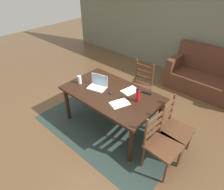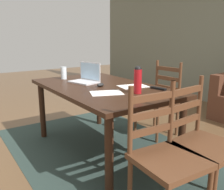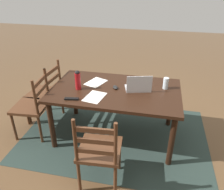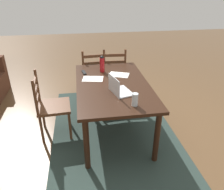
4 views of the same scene
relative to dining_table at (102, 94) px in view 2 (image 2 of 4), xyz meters
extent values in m
plane|color=brown|center=(0.00, 0.00, -0.66)|extent=(14.00, 14.00, 0.00)
cube|color=#283833|center=(0.00, 0.00, -0.66)|extent=(2.59, 1.78, 0.01)
cube|color=black|center=(0.00, 0.00, 0.06)|extent=(1.68, 1.00, 0.04)
cylinder|color=black|center=(-0.76, -0.42, -0.31)|extent=(0.07, 0.07, 0.71)
cylinder|color=black|center=(0.76, -0.42, -0.31)|extent=(0.07, 0.07, 0.71)
cylinder|color=black|center=(-0.76, 0.42, -0.31)|extent=(0.07, 0.07, 0.71)
cylinder|color=black|center=(0.76, 0.42, -0.31)|extent=(0.07, 0.07, 0.71)
cube|color=#56331E|center=(1.17, -0.20, -0.21)|extent=(0.47, 0.47, 0.04)
cylinder|color=#56331E|center=(0.99, 0.00, -0.45)|extent=(0.04, 0.04, 0.43)
cylinder|color=#56331E|center=(0.97, -0.38, -0.45)|extent=(0.04, 0.04, 0.43)
cylinder|color=#56331E|center=(0.98, 0.00, 0.04)|extent=(0.04, 0.04, 0.50)
cylinder|color=#56331E|center=(0.96, -0.38, 0.04)|extent=(0.04, 0.04, 0.50)
cube|color=#56331E|center=(0.97, -0.19, -0.06)|extent=(0.05, 0.36, 0.05)
cube|color=#56331E|center=(0.97, -0.19, 0.06)|extent=(0.05, 0.36, 0.05)
cube|color=#56331E|center=(0.97, -0.19, 0.19)|extent=(0.05, 0.36, 0.05)
cube|color=#56331E|center=(1.17, 0.20, -0.21)|extent=(0.47, 0.47, 0.04)
cylinder|color=#56331E|center=(0.96, 0.37, -0.45)|extent=(0.04, 0.04, 0.43)
cylinder|color=#56331E|center=(0.99, 0.00, -0.45)|extent=(0.04, 0.04, 0.43)
cylinder|color=#56331E|center=(0.95, 0.37, 0.04)|extent=(0.04, 0.04, 0.50)
cylinder|color=#56331E|center=(0.98, 0.00, 0.04)|extent=(0.04, 0.04, 0.50)
cube|color=#56331E|center=(0.97, 0.18, -0.06)|extent=(0.05, 0.36, 0.05)
cube|color=#56331E|center=(0.97, 0.18, 0.06)|extent=(0.05, 0.36, 0.05)
cube|color=#56331E|center=(0.97, 0.18, 0.19)|extent=(0.05, 0.36, 0.05)
cube|color=#56331E|center=(0.00, 0.83, -0.21)|extent=(0.47, 0.47, 0.04)
cylinder|color=#56331E|center=(0.20, 0.65, -0.45)|extent=(0.04, 0.04, 0.43)
cylinder|color=#56331E|center=(-0.18, 0.63, -0.45)|extent=(0.04, 0.04, 0.43)
cylinder|color=#56331E|center=(0.18, 1.03, -0.45)|extent=(0.04, 0.04, 0.43)
cylinder|color=#56331E|center=(-0.20, 1.00, -0.45)|extent=(0.04, 0.04, 0.43)
cylinder|color=#56331E|center=(0.18, 1.04, 0.04)|extent=(0.04, 0.04, 0.50)
cylinder|color=#56331E|center=(-0.20, 1.01, 0.04)|extent=(0.04, 0.04, 0.50)
cube|color=#56331E|center=(-0.01, 1.03, -0.06)|extent=(0.36, 0.05, 0.05)
cube|color=#56331E|center=(-0.01, 1.03, 0.06)|extent=(0.36, 0.05, 0.05)
cube|color=#56331E|center=(-0.01, 1.03, 0.19)|extent=(0.36, 0.05, 0.05)
cube|color=silver|center=(-0.28, -0.07, 0.09)|extent=(0.37, 0.30, 0.02)
cube|color=silver|center=(-0.31, 0.03, 0.20)|extent=(0.31, 0.09, 0.21)
cube|color=#A5CCEA|center=(-0.31, 0.03, 0.20)|extent=(0.29, 0.08, 0.19)
cylinder|color=#A81419|center=(0.48, 0.09, 0.20)|extent=(0.07, 0.07, 0.23)
sphere|color=black|center=(0.48, 0.09, 0.31)|extent=(0.07, 0.07, 0.07)
cylinder|color=silver|center=(-0.64, -0.16, 0.16)|extent=(0.07, 0.07, 0.15)
ellipsoid|color=black|center=(0.01, -0.02, 0.10)|extent=(0.10, 0.12, 0.03)
cube|color=black|center=(0.46, 0.38, 0.09)|extent=(0.17, 0.07, 0.02)
cube|color=white|center=(0.31, -0.15, 0.09)|extent=(0.30, 0.35, 0.00)
cube|color=white|center=(0.21, 0.26, 0.09)|extent=(0.26, 0.33, 0.00)
camera|label=1|loc=(1.85, -2.07, 1.95)|focal=31.28mm
camera|label=2|loc=(2.19, -1.37, 0.61)|focal=39.39mm
camera|label=3|loc=(-0.51, 2.57, 1.43)|focal=36.08mm
camera|label=4|loc=(-2.79, 0.43, 1.36)|focal=35.74mm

